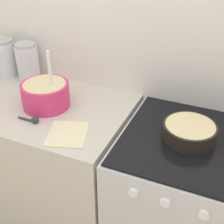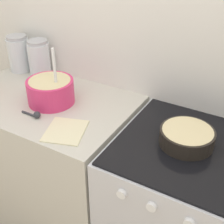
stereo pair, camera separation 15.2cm
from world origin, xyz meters
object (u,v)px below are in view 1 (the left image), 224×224
stove (189,212)px  baking_pan (189,131)px  storage_jar_middle (28,65)px  mixing_bowl (46,93)px  storage_jar_left (6,60)px

stove → baking_pan: size_ratio=3.79×
baking_pan → storage_jar_middle: storage_jar_middle is taller
stove → baking_pan: bearing=172.8°
stove → mixing_bowl: bearing=179.9°
mixing_bowl → baking_pan: size_ratio=1.31×
stove → mixing_bowl: (-0.82, 0.00, 0.53)m
stove → storage_jar_middle: 1.25m
baking_pan → storage_jar_left: bearing=169.4°
stove → storage_jar_middle: bearing=168.0°
storage_jar_left → baking_pan: bearing=-10.6°
mixing_bowl → stove: bearing=-0.1°
stove → baking_pan: baking_pan is taller
baking_pan → storage_jar_middle: 1.06m
baking_pan → storage_jar_middle: bearing=167.7°
baking_pan → storage_jar_middle: size_ratio=1.04×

